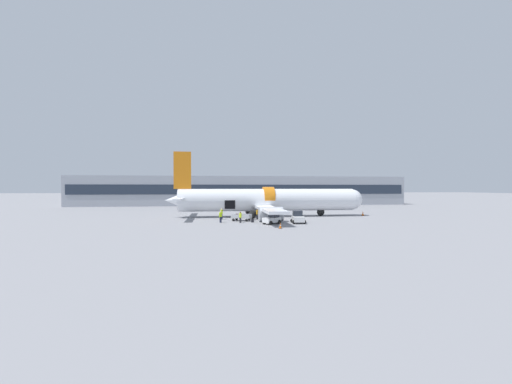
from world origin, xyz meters
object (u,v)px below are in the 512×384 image
baggage_cart_loading (242,218)px  ground_crew_driver (240,217)px  baggage_tug_lead (298,218)px  airplane (266,201)px  ground_crew_loader_a (222,214)px  ground_crew_loader_b (257,214)px  suitcase_on_tarmac_upright (253,220)px  ground_crew_supervisor (221,216)px  baggage_tug_mid (272,219)px

baggage_cart_loading → ground_crew_driver: ground_crew_driver is taller
baggage_tug_lead → ground_crew_driver: size_ratio=1.82×
airplane → baggage_tug_lead: bearing=-74.9°
ground_crew_loader_a → ground_crew_loader_b: bearing=-6.6°
ground_crew_loader_b → suitcase_on_tarmac_upright: bearing=-107.0°
airplane → suitcase_on_tarmac_upright: 9.58m
ground_crew_supervisor → airplane: bearing=46.7°
airplane → ground_crew_driver: bearing=-119.3°
ground_crew_loader_b → ground_crew_supervisor: bearing=-147.2°
airplane → ground_crew_loader_a: 8.74m
baggage_tug_lead → ground_crew_loader_a: size_ratio=1.68×
airplane → ground_crew_loader_b: size_ratio=20.62×
ground_crew_loader_a → suitcase_on_tarmac_upright: bearing=-47.7°
ground_crew_driver → airplane: bearing=60.7°
airplane → ground_crew_driver: airplane is taller
airplane → ground_crew_loader_a: bearing=-152.6°
baggage_tug_lead → ground_crew_supervisor: 10.86m
baggage_tug_lead → baggage_tug_mid: baggage_tug_lead is taller
baggage_tug_lead → ground_crew_loader_b: (-4.87, 5.89, 0.14)m
baggage_tug_mid → ground_crew_driver: baggage_tug_mid is taller
ground_crew_loader_a → ground_crew_supervisor: ground_crew_loader_a is taller
airplane → suitcase_on_tarmac_upright: size_ratio=51.87×
baggage_cart_loading → ground_crew_loader_b: ground_crew_loader_b is taller
suitcase_on_tarmac_upright → baggage_tug_mid: bearing=-44.0°
baggage_tug_lead → baggage_tug_mid: (-3.71, -0.51, -0.06)m
airplane → ground_crew_driver: 10.55m
baggage_tug_lead → airplane: bearing=105.1°
ground_crew_supervisor → suitcase_on_tarmac_upright: size_ratio=2.53×
airplane → baggage_tug_lead: 11.02m
airplane → baggage_cart_loading: (-4.62, -6.50, -2.24)m
baggage_tug_lead → baggage_cart_loading: bearing=152.0°
baggage_tug_mid → baggage_cart_loading: 5.84m
airplane → ground_crew_driver: size_ratio=21.59×
baggage_cart_loading → ground_crew_loader_a: size_ratio=2.21×
baggage_cart_loading → ground_crew_loader_a: ground_crew_loader_a is taller
baggage_tug_lead → ground_crew_driver: baggage_tug_lead is taller
ground_crew_supervisor → suitcase_on_tarmac_upright: 4.58m
baggage_cart_loading → suitcase_on_tarmac_upright: baggage_cart_loading is taller
baggage_tug_lead → ground_crew_loader_b: baggage_tug_lead is taller
baggage_tug_mid → ground_crew_driver: (-4.19, 1.94, 0.16)m
airplane → baggage_tug_mid: size_ratio=12.20×
ground_crew_driver → suitcase_on_tarmac_upright: (1.79, 0.39, -0.56)m
suitcase_on_tarmac_upright → airplane: bearing=69.2°
airplane → suitcase_on_tarmac_upright: airplane is taller
baggage_tug_mid → ground_crew_loader_a: 9.73m
ground_crew_loader_a → ground_crew_loader_b: 5.58m
ground_crew_loader_a → baggage_tug_mid: bearing=-46.4°
airplane → baggage_cart_loading: 8.29m
baggage_tug_mid → baggage_cart_loading: bearing=129.9°
ground_crew_loader_a → ground_crew_driver: ground_crew_loader_a is taller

